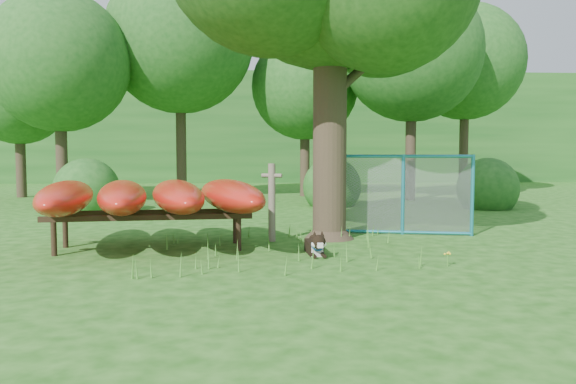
{
  "coord_description": "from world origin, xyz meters",
  "views": [
    {
      "loc": [
        -0.33,
        -8.18,
        1.67
      ],
      "look_at": [
        0.2,
        1.2,
        1.0
      ],
      "focal_mm": 35.0,
      "sensor_mm": 36.0,
      "label": 1
    }
  ],
  "objects": [
    {
      "name": "shrub_right",
      "position": [
        6.5,
        8.0,
        0.0
      ],
      "size": [
        1.8,
        1.8,
        1.8
      ],
      "primitive_type": "sphere",
      "color": "#1C531A",
      "rests_on": "ground"
    },
    {
      "name": "wooden_post",
      "position": [
        -0.04,
        2.25,
        0.77
      ],
      "size": [
        0.39,
        0.21,
        1.46
      ],
      "rotation": [
        0.0,
        0.0,
        -0.37
      ],
      "color": "#625849",
      "rests_on": "ground"
    },
    {
      "name": "wooded_hillside",
      "position": [
        0.0,
        28.0,
        3.0
      ],
      "size": [
        80.0,
        12.0,
        6.0
      ],
      "primitive_type": "cube",
      "color": "#1C531A",
      "rests_on": "ground"
    },
    {
      "name": "fence_section",
      "position": [
        2.63,
        2.97,
        0.81
      ],
      "size": [
        2.73,
        0.67,
        2.7
      ],
      "rotation": [
        0.0,
        0.0,
        -0.22
      ],
      "color": "teal",
      "rests_on": "ground"
    },
    {
      "name": "bg_tree_b",
      "position": [
        -3.0,
        12.0,
        5.61
      ],
      "size": [
        5.2,
        5.2,
        8.22
      ],
      "color": "#31261A",
      "rests_on": "ground"
    },
    {
      "name": "shrub_mid",
      "position": [
        2.0,
        9.0,
        0.0
      ],
      "size": [
        1.8,
        1.8,
        1.8
      ],
      "primitive_type": "sphere",
      "color": "#1C531A",
      "rests_on": "ground"
    },
    {
      "name": "wildflower_clump",
      "position": [
        2.46,
        -0.21,
        0.17
      ],
      "size": [
        0.1,
        0.09,
        0.21
      ],
      "rotation": [
        0.0,
        0.0,
        0.38
      ],
      "color": "#4A8F2E",
      "rests_on": "ground"
    },
    {
      "name": "bg_tree_f",
      "position": [
        -9.0,
        13.0,
        3.73
      ],
      "size": [
        3.6,
        3.6,
        5.55
      ],
      "color": "#31261A",
      "rests_on": "ground"
    },
    {
      "name": "bg_tree_c",
      "position": [
        1.5,
        13.0,
        4.11
      ],
      "size": [
        4.0,
        4.0,
        6.12
      ],
      "color": "#31261A",
      "rests_on": "ground"
    },
    {
      "name": "husky_dog",
      "position": [
        0.63,
        0.79,
        0.15
      ],
      "size": [
        0.29,
        0.98,
        0.43
      ],
      "rotation": [
        0.0,
        0.0,
        0.08
      ],
      "color": "black",
      "rests_on": "ground"
    },
    {
      "name": "bg_tree_d",
      "position": [
        5.0,
        11.0,
        5.08
      ],
      "size": [
        4.8,
        4.8,
        7.5
      ],
      "color": "#31261A",
      "rests_on": "ground"
    },
    {
      "name": "bg_tree_a",
      "position": [
        -6.5,
        10.0,
        4.48
      ],
      "size": [
        4.4,
        4.4,
        6.7
      ],
      "color": "#31261A",
      "rests_on": "ground"
    },
    {
      "name": "shrub_left",
      "position": [
        -5.0,
        7.5,
        0.0
      ],
      "size": [
        1.8,
        1.8,
        1.8
      ],
      "primitive_type": "sphere",
      "color": "#1C531A",
      "rests_on": "ground"
    },
    {
      "name": "kayak_rack",
      "position": [
        -2.15,
        1.51,
        0.91
      ],
      "size": [
        4.28,
        3.8,
        1.19
      ],
      "rotation": [
        0.0,
        0.0,
        0.11
      ],
      "color": "black",
      "rests_on": "ground"
    },
    {
      "name": "bg_tree_e",
      "position": [
        8.0,
        14.0,
        5.23
      ],
      "size": [
        4.6,
        4.6,
        7.55
      ],
      "color": "#31261A",
      "rests_on": "ground"
    },
    {
      "name": "ground",
      "position": [
        0.0,
        0.0,
        0.0
      ],
      "size": [
        80.0,
        80.0,
        0.0
      ],
      "primitive_type": "plane",
      "color": "#195010",
      "rests_on": "ground"
    }
  ]
}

